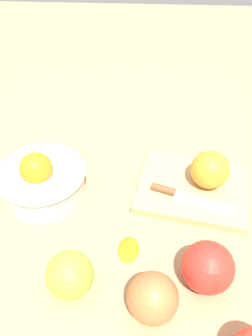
# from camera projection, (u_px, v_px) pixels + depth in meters

# --- Properties ---
(ground_plane) EXTENTS (2.40, 2.40, 0.00)m
(ground_plane) POSITION_uv_depth(u_px,v_px,m) (134.00, 228.00, 0.61)
(ground_plane) COLOR tan
(bowl) EXTENTS (0.17, 0.17, 0.10)m
(bowl) POSITION_uv_depth(u_px,v_px,m) (42.00, 179.00, 0.64)
(bowl) COLOR beige
(bowl) RESTS_ON ground_plane
(cutting_board) EXTENTS (0.23, 0.21, 0.02)m
(cutting_board) POSITION_uv_depth(u_px,v_px,m) (192.00, 188.00, 0.67)
(cutting_board) COLOR tan
(cutting_board) RESTS_ON ground_plane
(orange_on_board) EXTENTS (0.07, 0.07, 0.07)m
(orange_on_board) POSITION_uv_depth(u_px,v_px,m) (210.00, 170.00, 0.64)
(orange_on_board) COLOR orange
(orange_on_board) RESTS_ON cutting_board
(knife) EXTENTS (0.15, 0.07, 0.01)m
(knife) POSITION_uv_depth(u_px,v_px,m) (180.00, 195.00, 0.64)
(knife) COLOR silver
(knife) RESTS_ON cutting_board
(apple_front_right) EXTENTS (0.08, 0.08, 0.08)m
(apple_front_right) POSITION_uv_depth(u_px,v_px,m) (208.00, 267.00, 0.51)
(apple_front_right) COLOR red
(apple_front_right) RESTS_ON ground_plane
(apple_front_left) EXTENTS (0.07, 0.07, 0.07)m
(apple_front_left) POSITION_uv_depth(u_px,v_px,m) (70.00, 275.00, 0.50)
(apple_front_left) COLOR #8EB738
(apple_front_left) RESTS_ON ground_plane
(apple_front_right_3) EXTENTS (0.07, 0.07, 0.07)m
(apple_front_right_3) POSITION_uv_depth(u_px,v_px,m) (153.00, 298.00, 0.48)
(apple_front_right_3) COLOR #CC6638
(apple_front_right_3) RESTS_ON ground_plane
(citrus_peel) EXTENTS (0.04, 0.05, 0.01)m
(citrus_peel) POSITION_uv_depth(u_px,v_px,m) (129.00, 248.00, 0.57)
(citrus_peel) COLOR orange
(citrus_peel) RESTS_ON ground_plane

